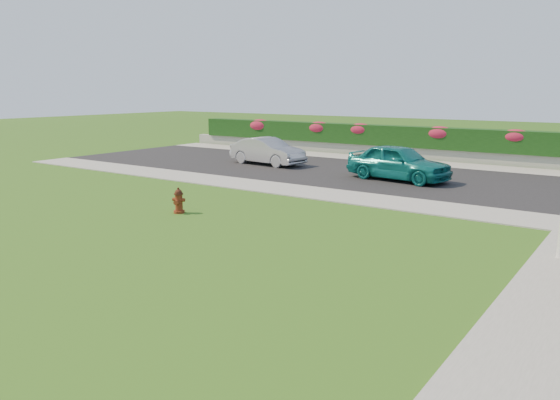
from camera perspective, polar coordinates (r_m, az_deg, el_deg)
The scene contains 14 objects.
ground at distance 11.49m, azimuth -12.14°, elevation -7.23°, with size 120.00×120.00×0.00m, color black.
street_far at distance 25.28m, azimuth 3.43°, elevation 3.25°, with size 26.00×8.00×0.04m, color black.
sidewalk_far at distance 21.86m, azimuth -5.70°, elevation 1.91°, with size 24.00×2.00×0.04m, color gray.
sidewalk_beyond at distance 28.09m, azimuth 15.84°, elevation 3.66°, with size 34.00×2.00×0.04m, color gray.
retaining_wall at distance 29.47m, azimuth 16.84°, elevation 4.50°, with size 34.00×0.40×0.60m, color gray.
hedge at distance 29.48m, azimuth 17.00°, elevation 6.16°, with size 32.00×0.90×1.10m, color black.
fire_hydrant at distance 16.55m, azimuth -10.54°, elevation -0.11°, with size 0.40×0.38×0.77m.
sedan_teal at distance 22.45m, azimuth 12.29°, elevation 3.87°, with size 1.70×4.23×1.44m, color #0D6563.
sedan_silver at distance 26.60m, azimuth -1.32°, elevation 5.13°, with size 1.37×3.93×1.29m, color #9A9BA1.
flower_clump_a at distance 34.92m, azimuth -2.08°, elevation 7.81°, with size 1.55×1.00×0.78m, color #B71F44.
flower_clump_b at distance 32.50m, azimuth 4.11°, elevation 7.54°, with size 1.46×0.94×0.73m, color #B71F44.
flower_clump_c at distance 31.21m, azimuth 8.40°, elevation 7.31°, with size 1.40×0.90×0.70m, color #B71F44.
flower_clump_d at distance 29.47m, azimuth 16.34°, elevation 6.71°, with size 1.46×0.94×0.73m, color #B71F44.
flower_clump_e at distance 28.51m, azimuth 23.43°, elevation 6.11°, with size 1.38×0.89×0.69m, color #B71F44.
Camera 1 is at (8.05, -7.35, 3.64)m, focal length 35.00 mm.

